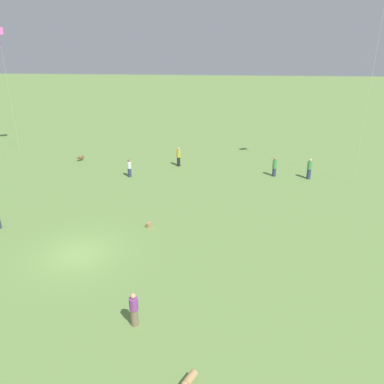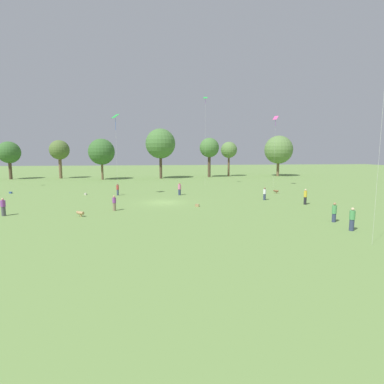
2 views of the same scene
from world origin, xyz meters
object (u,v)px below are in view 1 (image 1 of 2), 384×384
object	(u,v)px
picnic_bag_1	(149,225)
person_5	(179,157)
person_2	(129,168)
dog_0	(189,380)
person_3	(275,167)
person_0	(134,310)
person_1	(309,169)
dog_1	(80,158)

from	to	relation	value
picnic_bag_1	person_5	bearing A→B (deg)	-1.50
person_2	dog_0	bearing A→B (deg)	-146.90
person_5	dog_0	xyz separation A→B (m)	(-25.07, -3.51, -0.59)
person_3	dog_0	size ratio (longest dim) A/B	2.21
person_0	person_1	xyz separation A→B (m)	(19.57, -11.11, 0.10)
person_2	person_5	distance (m)	5.33
dog_1	picnic_bag_1	xyz separation A→B (m)	(-13.74, -9.86, -0.20)
person_3	picnic_bag_1	world-z (taller)	person_3
dog_0	person_5	bearing A→B (deg)	-55.13
person_2	dog_1	xyz separation A→B (m)	(4.24, 6.18, -0.48)
person_3	person_5	bearing A→B (deg)	-96.38
person_1	picnic_bag_1	world-z (taller)	person_1
person_3	dog_1	distance (m)	19.41
person_1	person_5	distance (m)	12.24
picnic_bag_1	person_2	bearing A→B (deg)	21.18
person_0	person_1	bearing A→B (deg)	34.84
picnic_bag_1	person_3	bearing A→B (deg)	-40.63
person_0	dog_1	size ratio (longest dim) A/B	2.11
person_1	dog_1	size ratio (longest dim) A/B	2.39
person_2	person_3	bearing A→B (deg)	-70.14
person_5	picnic_bag_1	world-z (taller)	person_5
person_0	person_2	size ratio (longest dim) A/B	0.99
person_5	picnic_bag_1	bearing A→B (deg)	140.04
person_0	person_5	world-z (taller)	person_5
person_0	person_3	size ratio (longest dim) A/B	0.94
person_1	person_2	distance (m)	16.02
person_3	person_2	bearing A→B (deg)	-77.05
person_1	person_3	distance (m)	3.01
dog_0	picnic_bag_1	distance (m)	12.67
person_1	dog_1	distance (m)	22.42
dog_1	person_5	bearing A→B (deg)	-155.21
dog_1	picnic_bag_1	bearing A→B (deg)	154.65
person_5	dog_1	xyz separation A→B (m)	(0.75, 10.20, -0.60)
person_2	picnic_bag_1	distance (m)	10.21
person_0	person_1	size ratio (longest dim) A/B	0.89
picnic_bag_1	dog_0	bearing A→B (deg)	-162.31
person_1	person_3	bearing A→B (deg)	124.84
person_1	picnic_bag_1	bearing A→B (deg)	173.30
dog_0	picnic_bag_1	world-z (taller)	dog_0
dog_0	dog_1	size ratio (longest dim) A/B	1.02
dog_1	dog_0	bearing A→B (deg)	146.96
person_0	dog_0	world-z (taller)	person_0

